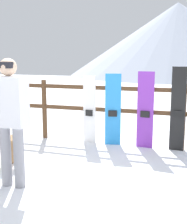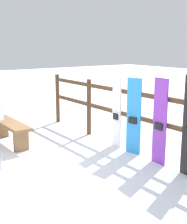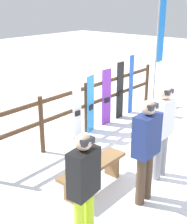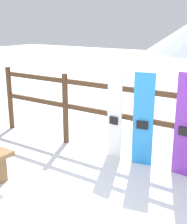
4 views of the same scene
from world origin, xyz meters
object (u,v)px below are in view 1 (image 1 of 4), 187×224
(snowboard_white, at_px, (89,110))
(snowboard_blue, at_px, (113,110))
(snowboard_purple, at_px, (145,110))
(person_white, at_px, (10,114))
(snowboard_black_stripe, at_px, (178,110))

(snowboard_white, relative_size, snowboard_blue, 0.97)
(snowboard_blue, distance_m, snowboard_purple, 0.64)
(snowboard_blue, bearing_deg, person_white, -108.93)
(snowboard_blue, xyz_separation_m, snowboard_black_stripe, (1.23, 0.00, 0.07))
(snowboard_white, bearing_deg, person_white, -97.67)
(snowboard_white, relative_size, snowboard_purple, 0.94)
(snowboard_purple, distance_m, snowboard_black_stripe, 0.60)
(person_white, relative_size, snowboard_white, 1.26)
(person_white, xyz_separation_m, snowboard_black_stripe, (2.04, 2.35, -0.23))
(snowboard_white, xyz_separation_m, snowboard_blue, (0.49, 0.00, 0.02))
(snowboard_white, xyz_separation_m, snowboard_purple, (1.12, 0.00, 0.05))
(snowboard_black_stripe, bearing_deg, snowboard_purple, -179.99)
(snowboard_white, bearing_deg, snowboard_blue, 0.00)
(snowboard_white, relative_size, snowboard_black_stripe, 0.88)
(snowboard_white, height_order, snowboard_purple, snowboard_purple)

